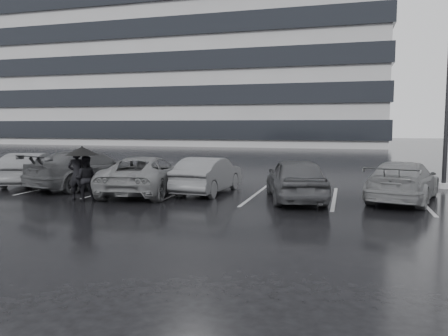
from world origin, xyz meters
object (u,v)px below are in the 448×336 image
object	(u,v)px
car_west_a	(208,175)
pedestrian_right	(85,178)
car_west_d	(31,169)
car_east	(403,181)
car_main	(296,179)
car_west_c	(88,169)
car_west_b	(146,175)
pedestrian_left	(77,175)

from	to	relation	value
car_west_a	pedestrian_right	world-z (taller)	pedestrian_right
car_west_a	car_west_d	bearing A→B (deg)	2.83
car_west_d	car_east	bearing A→B (deg)	161.63
car_main	car_west_d	distance (m)	11.31
car_west_a	car_east	world-z (taller)	same
car_west_c	car_west_b	bearing A→B (deg)	-177.01
car_west_a	car_east	size ratio (longest dim) A/B	0.88
car_west_d	car_east	size ratio (longest dim) A/B	0.89
car_west_d	pedestrian_right	xyz separation A→B (m)	(4.52, -2.90, 0.08)
pedestrian_left	pedestrian_right	xyz separation A→B (m)	(0.33, -0.03, -0.11)
car_west_c	car_east	world-z (taller)	car_west_c
car_main	car_west_d	world-z (taller)	car_main
car_west_b	car_east	size ratio (longest dim) A/B	1.08
car_west_c	car_west_d	world-z (taller)	car_west_c
car_west_a	car_east	xyz separation A→B (m)	(6.80, 0.03, 0.00)
car_west_d	pedestrian_right	world-z (taller)	pedestrian_right
car_west_a	pedestrian_left	size ratio (longest dim) A/B	2.34
car_west_b	pedestrian_left	size ratio (longest dim) A/B	2.85
car_main	car_west_c	distance (m)	8.49
car_west_c	pedestrian_left	xyz separation A→B (m)	(1.37, -2.77, 0.12)
car_west_a	pedestrian_right	xyz separation A→B (m)	(-3.41, -2.79, 0.09)
pedestrian_right	car_west_c	bearing A→B (deg)	-81.83
car_west_a	car_east	distance (m)	6.80
car_main	car_east	size ratio (longest dim) A/B	0.93
car_west_c	car_west_d	size ratio (longest dim) A/B	1.25
car_west_b	car_west_d	distance (m)	5.83
car_west_a	car_west_d	world-z (taller)	car_west_d
pedestrian_left	car_west_b	bearing A→B (deg)	-143.47
car_west_b	pedestrian_right	size ratio (longest dim) A/B	3.28
car_west_a	car_west_c	distance (m)	5.11
car_west_b	car_east	distance (m)	9.01
car_west_b	car_west_d	world-z (taller)	car_west_b
car_west_b	car_west_c	size ratio (longest dim) A/B	0.96
car_west_b	car_east	bearing A→B (deg)	178.00
car_west_c	car_west_d	xyz separation A→B (m)	(-2.83, 0.09, -0.07)
car_east	pedestrian_right	size ratio (longest dim) A/B	3.05
car_west_c	pedestrian_left	world-z (taller)	pedestrian_left
pedestrian_right	car_west_b	bearing A→B (deg)	-144.83
car_west_a	car_west_c	size ratio (longest dim) A/B	0.79
car_main	pedestrian_left	xyz separation A→B (m)	(-7.08, -1.98, 0.14)
car_west_b	pedestrian_left	distance (m)	2.52
car_west_a	car_east	bearing A→B (deg)	-176.14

